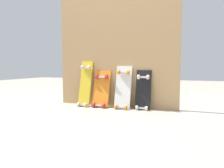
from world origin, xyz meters
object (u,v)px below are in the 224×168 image
(skateboard_yellow, at_px, (85,86))
(skateboard_black, at_px, (143,93))
(skateboard_orange, at_px, (101,91))
(skateboard_white, at_px, (123,90))

(skateboard_yellow, relative_size, skateboard_black, 1.21)
(skateboard_orange, relative_size, skateboard_white, 0.89)
(skateboard_yellow, distance_m, skateboard_orange, 0.24)
(skateboard_white, bearing_deg, skateboard_orange, -179.04)
(skateboard_orange, height_order, skateboard_white, skateboard_white)
(skateboard_yellow, height_order, skateboard_black, skateboard_yellow)
(skateboard_white, bearing_deg, skateboard_yellow, -179.16)
(skateboard_orange, xyz_separation_m, skateboard_white, (0.30, 0.01, 0.03))
(skateboard_white, xyz_separation_m, skateboard_black, (0.25, 0.02, -0.02))
(skateboard_yellow, xyz_separation_m, skateboard_white, (0.53, 0.01, -0.03))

